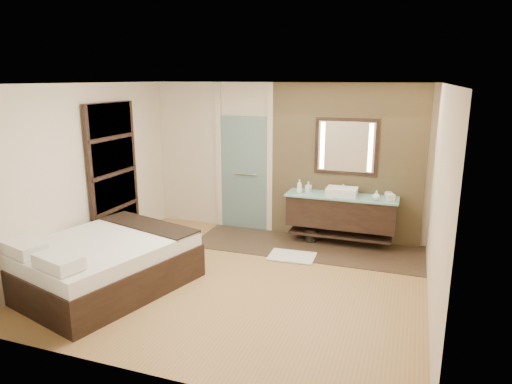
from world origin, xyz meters
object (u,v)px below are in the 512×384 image
at_px(bed, 104,263).
at_px(waste_bin, 311,236).
at_px(vanity, 341,212).
at_px(mirror_unit, 346,147).

height_order(bed, waste_bin, bed).
height_order(vanity, bed, vanity).
distance_m(vanity, bed, 3.87).
bearing_deg(mirror_unit, waste_bin, -148.00).
bearing_deg(waste_bin, bed, -130.54).
xyz_separation_m(vanity, mirror_unit, (0.00, 0.24, 1.07)).
distance_m(vanity, waste_bin, 0.68).
xyz_separation_m(vanity, bed, (-2.75, -2.71, -0.24)).
height_order(mirror_unit, bed, mirror_unit).
xyz_separation_m(vanity, waste_bin, (-0.49, -0.07, -0.46)).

